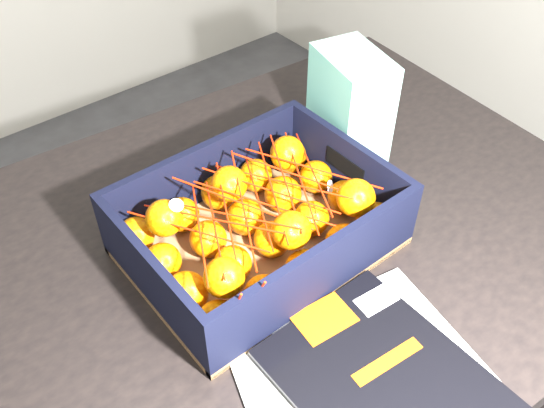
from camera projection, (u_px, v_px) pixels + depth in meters
table at (243, 294)px, 0.93m from camera, size 1.26×0.90×0.75m
magazine_stack at (379, 395)px, 0.69m from camera, size 0.36×0.33×0.02m
produce_crate at (259, 230)px, 0.85m from camera, size 0.37×0.27×0.11m
clementine_heap at (261, 224)px, 0.84m from camera, size 0.35×0.26×0.10m
mesh_net at (257, 204)px, 0.80m from camera, size 0.30×0.24×0.09m
retail_carton at (349, 110)px, 0.96m from camera, size 0.12×0.15×0.20m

